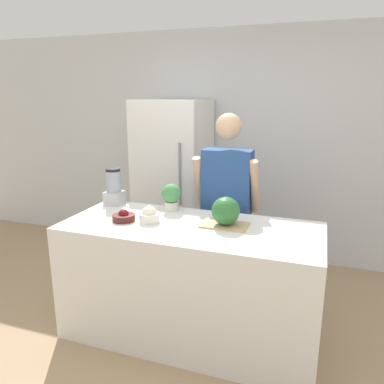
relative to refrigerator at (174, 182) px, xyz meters
The scene contains 11 objects.
ground_plane 2.08m from the refrigerator, 69.01° to the right, with size 14.00×14.00×0.00m, color tan.
wall_back 0.88m from the refrigerator, 31.86° to the left, with size 8.00×0.06×2.60m.
counter_island 1.56m from the refrigerator, 63.27° to the right, with size 1.95×0.83×0.93m.
refrigerator is the anchor object (origin of this frame).
person 1.04m from the refrigerator, 40.71° to the right, with size 0.57×0.27×1.73m.
cutting_board 1.56m from the refrigerator, 53.85° to the right, with size 0.35×0.22×0.01m.
watermelon 1.57m from the refrigerator, 53.72° to the right, with size 0.21×0.21×0.21m.
bowl_cherries 1.41m from the refrigerator, 84.18° to the right, with size 0.18×0.18×0.09m.
bowl_cream 1.41m from the refrigerator, 75.69° to the right, with size 0.16×0.16×0.13m.
blender 1.05m from the refrigerator, 98.77° to the right, with size 0.15×0.15×0.33m.
potted_plant 1.11m from the refrigerator, 69.03° to the right, with size 0.16×0.16×0.23m.
Camera 1 is at (0.89, -2.10, 1.88)m, focal length 35.00 mm.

